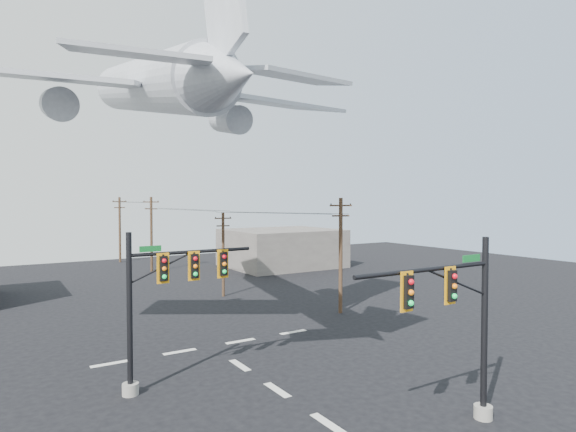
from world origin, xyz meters
TOP-DOWN VIEW (x-y plane):
  - ground at (0.00, 0.00)m, footprint 120.00×120.00m
  - lane_markings at (0.00, 5.33)m, footprint 14.00×21.20m
  - signal_mast_near at (4.23, -3.10)m, footprint 7.29×0.83m
  - signal_mast_far at (-4.53, 7.05)m, footprint 6.53×0.83m
  - utility_pole_a at (12.21, 14.72)m, footprint 1.78×0.69m
  - utility_pole_b at (6.97, 25.65)m, footprint 1.58×0.31m
  - utility_pole_c at (5.66, 44.39)m, footprint 1.80×0.91m
  - utility_pole_d at (4.45, 56.00)m, footprint 1.94×0.32m
  - power_lines at (6.90, 34.96)m, footprint 9.47×41.29m
  - airliner at (-3.08, 13.71)m, footprint 28.20×29.57m
  - building_right at (22.00, 40.00)m, footprint 14.00×12.00m

SIDE VIEW (x-z plane):
  - ground at x=0.00m, z-range 0.00..0.00m
  - lane_markings at x=0.00m, z-range 0.01..0.01m
  - building_right at x=22.00m, z-range 0.00..5.00m
  - signal_mast_near at x=4.23m, z-range 0.28..7.81m
  - utility_pole_b at x=6.97m, z-range 0.18..8.01m
  - signal_mast_far at x=-4.53m, z-range 0.46..8.02m
  - utility_pole_a at x=12.21m, z-range 0.21..9.39m
  - utility_pole_c at x=5.66m, z-range 0.22..9.58m
  - utility_pole_d at x=4.45m, z-range 0.22..9.60m
  - power_lines at x=6.90m, z-range 7.73..8.54m
  - airliner at x=-3.08m, z-range 11.78..19.95m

